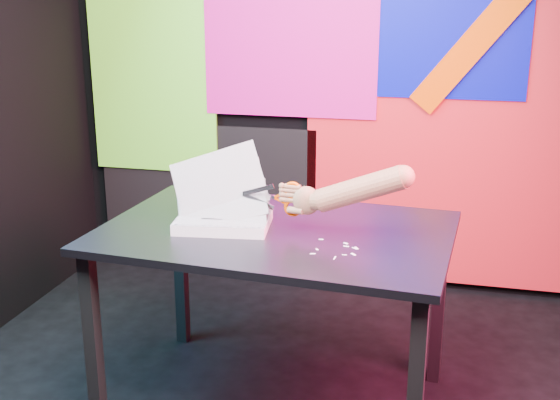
# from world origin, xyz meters

# --- Properties ---
(room) EXTENTS (3.01, 3.01, 2.71)m
(room) POSITION_xyz_m (0.00, 0.00, 1.35)
(room) COLOR black
(room) RESTS_ON ground
(backdrop) EXTENTS (2.88, 0.05, 2.08)m
(backdrop) POSITION_xyz_m (0.06, 1.46, 0.96)
(backdrop) COLOR red
(backdrop) RESTS_ON ground
(work_table) EXTENTS (1.36, 0.96, 0.75)m
(work_table) POSITION_xyz_m (-0.00, 0.16, 0.67)
(work_table) COLOR black
(work_table) RESTS_ON ground
(printout_stack) EXTENTS (0.42, 0.30, 0.33)m
(printout_stack) POSITION_xyz_m (-0.20, 0.13, 0.78)
(printout_stack) COLOR white
(printout_stack) RESTS_ON work_table
(scissors) EXTENTS (0.24, 0.04, 0.13)m
(scissors) POSITION_xyz_m (0.05, 0.13, 0.88)
(scissors) COLOR #B1B1B1
(scissors) RESTS_ON printout_stack
(hand_forearm) EXTENTS (0.48, 0.13, 0.22)m
(hand_forearm) POSITION_xyz_m (0.28, 0.11, 0.93)
(hand_forearm) COLOR #AD6A43
(hand_forearm) RESTS_ON work_table
(paper_clippings) EXTENTS (0.16, 0.19, 0.00)m
(paper_clippings) POSITION_xyz_m (0.27, -0.01, 0.75)
(paper_clippings) COLOR white
(paper_clippings) RESTS_ON work_table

